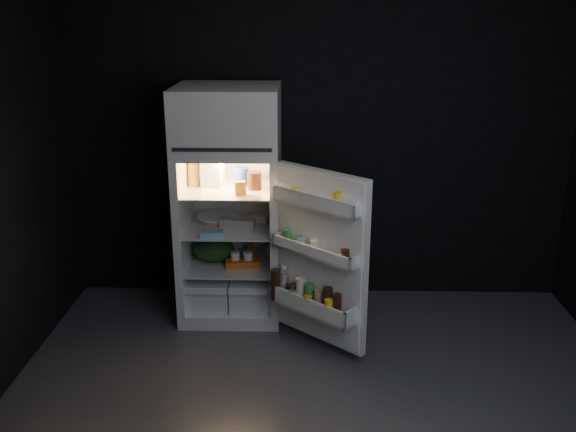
{
  "coord_description": "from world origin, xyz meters",
  "views": [
    {
      "loc": [
        -0.11,
        -3.33,
        2.33
      ],
      "look_at": [
        -0.23,
        1.0,
        0.9
      ],
      "focal_mm": 40.0,
      "sensor_mm": 36.0,
      "label": 1
    }
  ],
  "objects_px": {
    "egg_carton": "(237,223)",
    "refrigerator": "(230,195)",
    "fridge_door": "(317,261)",
    "yogurt_tray": "(243,262)",
    "milk_jug": "(213,170)"
  },
  "relations": [
    {
      "from": "egg_carton",
      "to": "yogurt_tray",
      "type": "bearing_deg",
      "value": -21.89
    },
    {
      "from": "refrigerator",
      "to": "yogurt_tray",
      "type": "relative_size",
      "value": 6.72
    },
    {
      "from": "milk_jug",
      "to": "yogurt_tray",
      "type": "xyz_separation_m",
      "value": [
        0.22,
        -0.12,
        -0.69
      ]
    },
    {
      "from": "refrigerator",
      "to": "yogurt_tray",
      "type": "distance_m",
      "value": 0.53
    },
    {
      "from": "milk_jug",
      "to": "egg_carton",
      "type": "bearing_deg",
      "value": -20.04
    },
    {
      "from": "refrigerator",
      "to": "fridge_door",
      "type": "height_order",
      "value": "refrigerator"
    },
    {
      "from": "refrigerator",
      "to": "milk_jug",
      "type": "bearing_deg",
      "value": 172.95
    },
    {
      "from": "refrigerator",
      "to": "fridge_door",
      "type": "bearing_deg",
      "value": -43.31
    },
    {
      "from": "refrigerator",
      "to": "yogurt_tray",
      "type": "xyz_separation_m",
      "value": [
        0.1,
        -0.11,
        -0.5
      ]
    },
    {
      "from": "fridge_door",
      "to": "refrigerator",
      "type": "bearing_deg",
      "value": 136.69
    },
    {
      "from": "fridge_door",
      "to": "yogurt_tray",
      "type": "xyz_separation_m",
      "value": [
        -0.56,
        0.51,
        -0.23
      ]
    },
    {
      "from": "milk_jug",
      "to": "fridge_door",
      "type": "bearing_deg",
      "value": -30.87
    },
    {
      "from": "fridge_door",
      "to": "milk_jug",
      "type": "height_order",
      "value": "fridge_door"
    },
    {
      "from": "egg_carton",
      "to": "refrigerator",
      "type": "bearing_deg",
      "value": 136.11
    },
    {
      "from": "egg_carton",
      "to": "yogurt_tray",
      "type": "distance_m",
      "value": 0.31
    }
  ]
}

